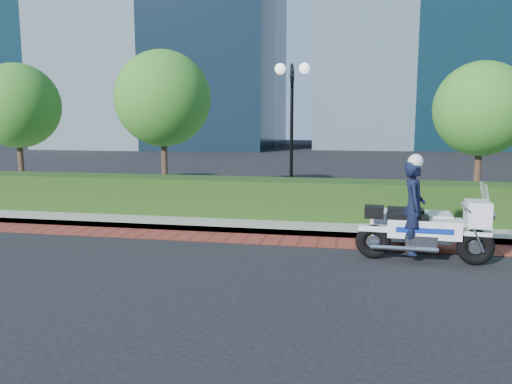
% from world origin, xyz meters
% --- Properties ---
extents(ground, '(120.00, 120.00, 0.00)m').
position_xyz_m(ground, '(0.00, 0.00, 0.00)').
color(ground, black).
rests_on(ground, ground).
extents(brick_strip, '(60.00, 1.00, 0.01)m').
position_xyz_m(brick_strip, '(0.00, 1.50, 0.01)').
color(brick_strip, maroon).
rests_on(brick_strip, ground).
extents(sidewalk, '(60.00, 8.00, 0.15)m').
position_xyz_m(sidewalk, '(0.00, 6.00, 0.07)').
color(sidewalk, gray).
rests_on(sidewalk, ground).
extents(hedge_main, '(18.00, 1.20, 1.00)m').
position_xyz_m(hedge_main, '(0.00, 3.60, 0.65)').
color(hedge_main, black).
rests_on(hedge_main, sidewalk).
extents(lamppost, '(1.02, 0.70, 4.21)m').
position_xyz_m(lamppost, '(1.00, 5.20, 2.96)').
color(lamppost, black).
rests_on(lamppost, sidewalk).
extents(tree_a, '(3.00, 3.00, 4.58)m').
position_xyz_m(tree_a, '(-9.00, 6.50, 3.22)').
color(tree_a, '#332319').
rests_on(tree_a, sidewalk).
extents(tree_b, '(3.20, 3.20, 4.89)m').
position_xyz_m(tree_b, '(-3.50, 6.50, 3.43)').
color(tree_b, '#332319').
rests_on(tree_b, sidewalk).
extents(tree_c, '(2.80, 2.80, 4.30)m').
position_xyz_m(tree_c, '(6.50, 6.50, 3.05)').
color(tree_c, '#332319').
rests_on(tree_c, sidewalk).
extents(police_motorcycle, '(2.58, 1.85, 2.09)m').
position_xyz_m(police_motorcycle, '(4.10, 0.70, 0.71)').
color(police_motorcycle, black).
rests_on(police_motorcycle, ground).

